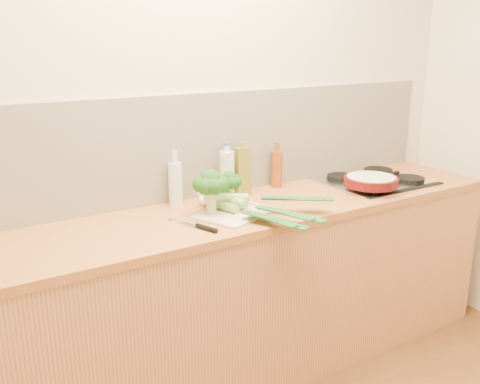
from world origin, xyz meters
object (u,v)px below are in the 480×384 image
object	(u,v)px
gas_hob	(376,180)
chefs_knife	(200,227)
chopping_board	(235,213)
skillet	(371,181)

from	to	relation	value
gas_hob	chefs_knife	bearing A→B (deg)	-173.35
chopping_board	gas_hob	bearing A→B (deg)	-19.76
chopping_board	skillet	size ratio (longest dim) A/B	0.84
gas_hob	chopping_board	world-z (taller)	gas_hob
gas_hob	chefs_knife	distance (m)	1.23
gas_hob	skillet	world-z (taller)	skillet
chopping_board	chefs_knife	xyz separation A→B (m)	(-0.23, -0.09, 0.00)
chopping_board	skillet	distance (m)	0.83
gas_hob	chefs_knife	world-z (taller)	gas_hob
gas_hob	skillet	xyz separation A→B (m)	(-0.17, -0.12, 0.05)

